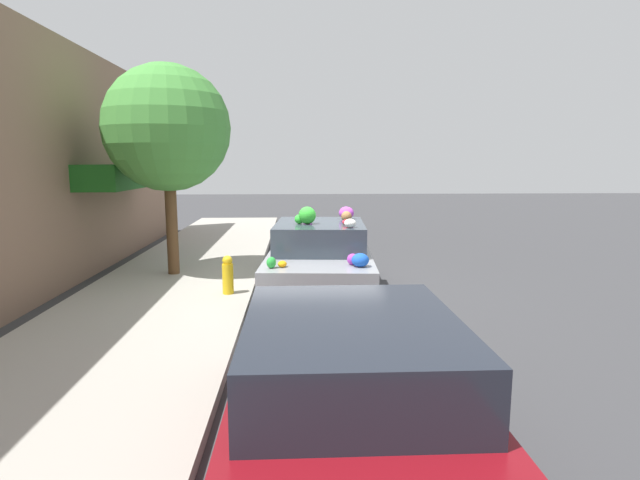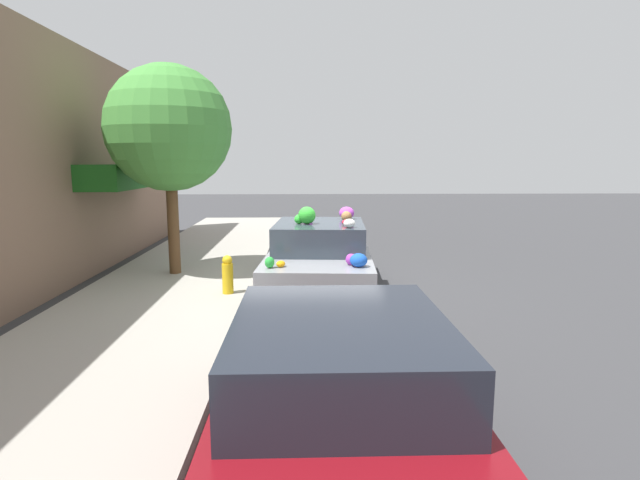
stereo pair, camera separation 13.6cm
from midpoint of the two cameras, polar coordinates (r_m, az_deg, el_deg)
ground_plane at (r=9.64m, az=-0.60°, el=-6.15°), size 60.00×60.00×0.00m
sidewalk_curb at (r=9.94m, az=-16.43°, el=-5.62°), size 24.00×3.20×0.15m
building_facade at (r=10.60m, az=-28.50°, el=7.50°), size 18.00×1.20×4.92m
street_tree at (r=10.92m, az=-16.54°, el=12.07°), size 2.58×2.58×4.33m
fire_hydrant at (r=9.16m, az=-10.10°, el=-3.92°), size 0.20×0.20×0.70m
art_car at (r=9.43m, az=0.42°, el=-1.89°), size 4.50×2.12×1.71m
parked_car_plain at (r=4.04m, az=3.15°, el=-17.50°), size 4.27×1.81×1.39m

